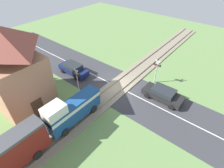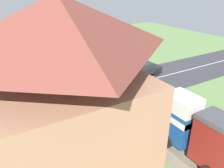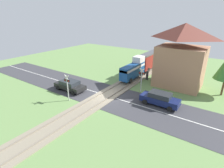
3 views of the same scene
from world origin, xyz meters
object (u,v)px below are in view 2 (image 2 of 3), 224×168
at_px(pedestrian_by_station, 151,145).
at_px(crossing_signal_west_approach, 113,55).
at_px(crossing_signal_east_approach, 93,94).
at_px(car_near_crossing, 141,69).
at_px(train, 213,141).
at_px(station_building, 68,115).
at_px(car_far_side, 36,110).

bearing_deg(pedestrian_by_station, crossing_signal_west_approach, -111.38).
relative_size(crossing_signal_east_approach, pedestrian_by_station, 2.14).
height_order(crossing_signal_west_approach, crossing_signal_east_approach, same).
relative_size(car_near_crossing, crossing_signal_west_approach, 1.37).
xyz_separation_m(train, station_building, (6.36, -2.25, 2.33)).
bearing_deg(station_building, pedestrian_by_station, -178.11).
height_order(train, crossing_signal_west_approach, train).
bearing_deg(train, car_near_crossing, -112.61).
height_order(train, pedestrian_by_station, train).
xyz_separation_m(train, crossing_signal_east_approach, (2.95, -7.13, 0.20)).
height_order(car_far_side, pedestrian_by_station, car_far_side).
bearing_deg(station_building, train, 160.49).
bearing_deg(crossing_signal_east_approach, pedestrian_by_station, 104.32).
height_order(car_far_side, crossing_signal_east_approach, crossing_signal_east_approach).
xyz_separation_m(crossing_signal_east_approach, pedestrian_by_station, (-1.21, 4.73, -1.37)).
bearing_deg(station_building, crossing_signal_east_approach, -124.95).
distance_m(train, car_near_crossing, 13.28).
bearing_deg(crossing_signal_east_approach, car_far_side, -32.88).
bearing_deg(train, pedestrian_by_station, -54.03).
distance_m(car_near_crossing, crossing_signal_east_approach, 9.60).
bearing_deg(pedestrian_by_station, car_near_crossing, -124.87).
height_order(car_near_crossing, pedestrian_by_station, pedestrian_by_station).
height_order(train, car_near_crossing, train).
height_order(car_near_crossing, car_far_side, car_far_side).
bearing_deg(train, station_building, -19.51).
relative_size(crossing_signal_west_approach, station_building, 0.38).
distance_m(crossing_signal_east_approach, pedestrian_by_station, 5.07).
height_order(crossing_signal_east_approach, station_building, station_building).
bearing_deg(crossing_signal_east_approach, car_near_crossing, -147.72).
distance_m(car_near_crossing, car_far_side, 11.80).
bearing_deg(car_far_side, crossing_signal_west_approach, -151.38).
relative_size(train, crossing_signal_west_approach, 4.14).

